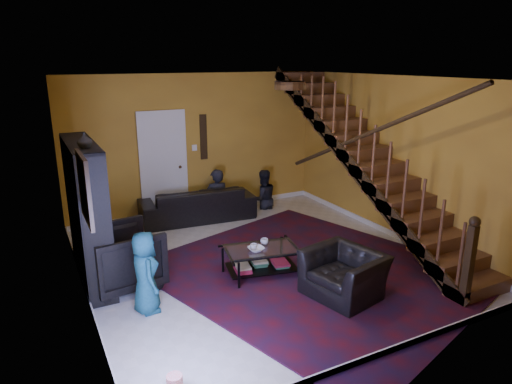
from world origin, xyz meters
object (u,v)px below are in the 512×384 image
bookshelf (88,215)px  armchair_right (344,274)px  armchair_left (124,257)px  coffee_table (261,259)px  sofa (197,203)px

bookshelf → armchair_right: bearing=-35.7°
bookshelf → armchair_right: bookshelf is taller
armchair_left → coffee_table: armchair_left is taller
sofa → armchair_right: bearing=105.4°
armchair_left → armchair_right: size_ratio=1.00×
armchair_left → coffee_table: bearing=-113.5°
armchair_left → bookshelf: bearing=30.6°
sofa → armchair_left: bearing=54.5°
bookshelf → armchair_left: 0.78m
armchair_right → coffee_table: size_ratio=0.82×
armchair_right → bookshelf: bearing=-138.5°
bookshelf → armchair_left: size_ratio=2.09×
coffee_table → sofa: bearing=90.0°
sofa → armchair_left: (-1.86, -2.16, 0.11)m
armchair_right → coffee_table: 1.27m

